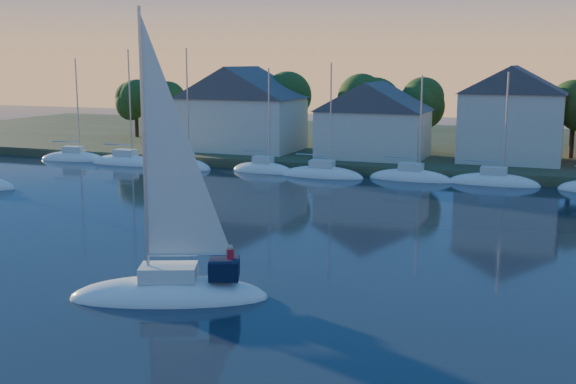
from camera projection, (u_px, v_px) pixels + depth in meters
The scene contains 8 objects.
shoreline_land at pixel (454, 150), 92.34m from camera, with size 160.00×50.00×2.00m, color #2F3B22.
wooden_dock at pixel (419, 176), 71.27m from camera, with size 120.00×3.00×1.00m, color brown.
clubhouse_west at pixel (242, 107), 83.61m from camera, with size 13.65×9.45×9.64m.
clubhouse_centre at pixel (374, 119), 77.09m from camera, with size 11.55×8.40×8.08m.
clubhouse_east at pixel (512, 113), 73.74m from camera, with size 10.50×8.40×9.80m.
tree_line at pixel (459, 98), 79.35m from camera, with size 93.40×5.40×8.90m.
moored_fleet at pixel (372, 177), 69.94m from camera, with size 79.50×2.40×12.05m.
hero_sailboat at pixel (172, 286), 34.44m from camera, with size 9.96×6.48×14.74m.
Camera 1 is at (13.63, -18.28, 11.20)m, focal length 45.00 mm.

